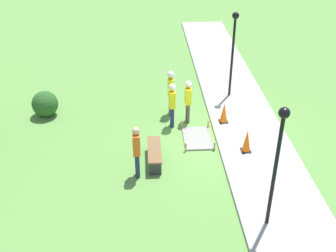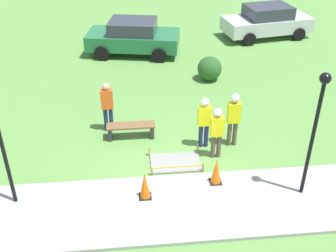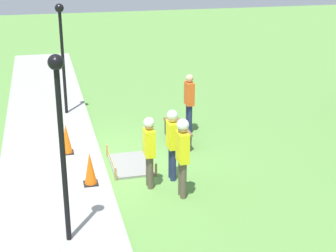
# 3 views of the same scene
# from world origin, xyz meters

# --- Properties ---
(ground_plane) EXTENTS (60.00, 60.00, 0.00)m
(ground_plane) POSITION_xyz_m (0.00, 0.00, 0.00)
(ground_plane) COLOR #5B8E42
(sidewalk) EXTENTS (28.00, 2.60, 0.10)m
(sidewalk) POSITION_xyz_m (0.00, -1.30, 0.05)
(sidewalk) COLOR #9E9E99
(sidewalk) RESTS_ON ground_plane
(wet_concrete_patch) EXTENTS (1.57, 1.05, 0.33)m
(wet_concrete_patch) POSITION_xyz_m (0.12, 0.66, 0.04)
(wet_concrete_patch) COLOR gray
(wet_concrete_patch) RESTS_ON ground_plane
(traffic_cone_near_patch) EXTENTS (0.34, 0.34, 0.82)m
(traffic_cone_near_patch) POSITION_xyz_m (-0.89, -0.88, 0.51)
(traffic_cone_near_patch) COLOR black
(traffic_cone_near_patch) RESTS_ON sidewalk
(traffic_cone_far_patch) EXTENTS (0.34, 0.34, 0.80)m
(traffic_cone_far_patch) POSITION_xyz_m (1.13, -0.45, 0.49)
(traffic_cone_far_patch) COLOR black
(traffic_cone_far_patch) RESTS_ON sidewalk
(park_bench) EXTENTS (1.59, 0.44, 0.50)m
(park_bench) POSITION_xyz_m (-1.18, 2.26, 0.35)
(park_bench) COLOR #2D2D33
(park_bench) RESTS_ON ground_plane
(worker_supervisor) EXTENTS (0.40, 0.27, 1.85)m
(worker_supervisor) POSITION_xyz_m (2.05, 1.51, 1.12)
(worker_supervisor) COLOR brown
(worker_supervisor) RESTS_ON ground_plane
(worker_assistant) EXTENTS (0.40, 0.25, 1.76)m
(worker_assistant) POSITION_xyz_m (1.12, 1.51, 1.05)
(worker_assistant) COLOR navy
(worker_assistant) RESTS_ON ground_plane
(worker_trainee) EXTENTS (0.40, 0.25, 1.72)m
(worker_trainee) POSITION_xyz_m (1.40, 0.90, 1.02)
(worker_trainee) COLOR brown
(worker_trainee) RESTS_ON ground_plane
(bystander_in_orange_shirt) EXTENTS (0.40, 0.23, 1.78)m
(bystander_in_orange_shirt) POSITION_xyz_m (-1.92, 2.82, 1.01)
(bystander_in_orange_shirt) COLOR navy
(bystander_in_orange_shirt) RESTS_ON ground_plane
(lamppost_near) EXTENTS (0.28, 0.28, 3.58)m
(lamppost_near) POSITION_xyz_m (3.40, -1.11, 2.47)
(lamppost_near) COLOR black
(lamppost_near) RESTS_ON sidewalk
(parked_car_green) EXTENTS (4.62, 2.81, 1.63)m
(parked_car_green) POSITION_xyz_m (-0.85, 9.75, 0.84)
(parked_car_green) COLOR #236B3D
(parked_car_green) RESTS_ON ground_plane
(parked_car_silver) EXTENTS (4.77, 2.71, 1.66)m
(parked_car_silver) POSITION_xyz_m (6.20, 11.40, 0.84)
(parked_car_silver) COLOR #BCBCC1
(parked_car_silver) RESTS_ON ground_plane
(shrub_rounded_near) EXTENTS (1.02, 1.02, 1.02)m
(shrub_rounded_near) POSITION_xyz_m (2.24, 6.44, 0.51)
(shrub_rounded_near) COLOR #285623
(shrub_rounded_near) RESTS_ON ground_plane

